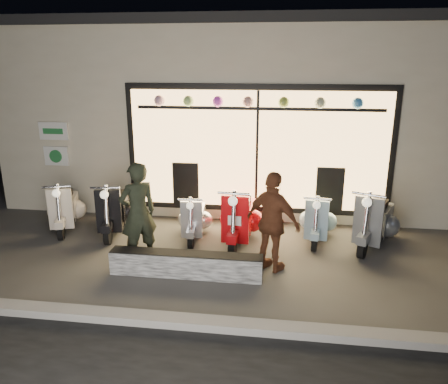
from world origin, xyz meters
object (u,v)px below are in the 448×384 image
Objects in this scene: scooter_silver at (194,217)px; woman at (273,222)px; graffiti_barrier at (186,264)px; man at (138,213)px; scooter_red at (240,217)px.

woman reaches higher than scooter_silver.
woman is (1.35, 0.41, 0.63)m from graffiti_barrier.
scooter_silver is at bearing 97.05° from graffiti_barrier.
scooter_silver is 1.54m from man.
scooter_red is (0.92, -0.09, 0.09)m from scooter_silver.
graffiti_barrier is 1.73m from scooter_silver.
graffiti_barrier is 1.47× the size of woman.
man reaches higher than graffiti_barrier.
man is at bearing 154.01° from graffiti_barrier.
scooter_silver reaches higher than graffiti_barrier.
scooter_red is 1.43m from woman.
scooter_red is (0.71, 1.63, 0.25)m from graffiti_barrier.
man is at bearing 30.85° from woman.
graffiti_barrier is 1.79m from scooter_red.
woman is (1.56, -1.30, 0.47)m from scooter_silver.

